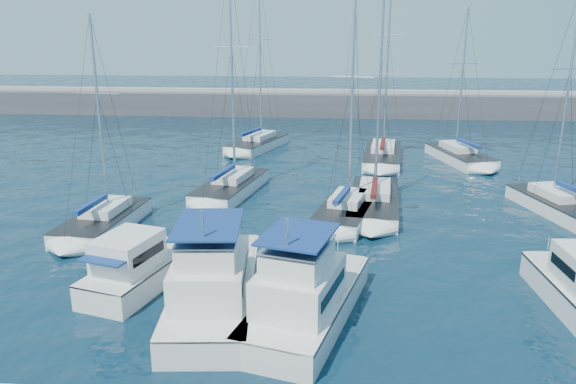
# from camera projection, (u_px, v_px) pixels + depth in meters

# --- Properties ---
(ground) EXTENTS (220.00, 220.00, 0.00)m
(ground) POSITION_uv_depth(u_px,v_px,m) (317.00, 280.00, 27.31)
(ground) COLOR black
(ground) RESTS_ON ground
(breakwater) EXTENTS (160.00, 6.00, 4.45)m
(breakwater) POSITION_uv_depth(u_px,v_px,m) (328.00, 107.00, 76.66)
(breakwater) COLOR #424244
(breakwater) RESTS_ON ground
(motor_yacht_port_outer) EXTENTS (4.33, 6.90, 3.20)m
(motor_yacht_port_outer) POSITION_uv_depth(u_px,v_px,m) (137.00, 269.00, 26.24)
(motor_yacht_port_outer) COLOR silver
(motor_yacht_port_outer) RESTS_ON ground
(motor_yacht_port_inner) EXTENTS (4.37, 10.65, 4.69)m
(motor_yacht_port_inner) POSITION_uv_depth(u_px,v_px,m) (214.00, 284.00, 24.27)
(motor_yacht_port_inner) COLOR silver
(motor_yacht_port_inner) RESTS_ON ground
(motor_yacht_stbd_inner) EXTENTS (5.54, 9.44, 4.69)m
(motor_yacht_stbd_inner) POSITION_uv_depth(u_px,v_px,m) (304.00, 298.00, 23.05)
(motor_yacht_stbd_inner) COLOR silver
(motor_yacht_stbd_inner) RESTS_ON ground
(sailboat_mid_a) EXTENTS (3.74, 7.74, 12.85)m
(sailboat_mid_a) POSITION_uv_depth(u_px,v_px,m) (103.00, 221.00, 33.92)
(sailboat_mid_a) COLOR silver
(sailboat_mid_a) RESTS_ON ground
(sailboat_mid_b) EXTENTS (4.77, 8.96, 16.74)m
(sailboat_mid_b) POSITION_uv_depth(u_px,v_px,m) (231.00, 186.00, 41.06)
(sailboat_mid_b) COLOR silver
(sailboat_mid_b) RESTS_ON ground
(sailboat_mid_c) EXTENTS (4.67, 8.08, 14.16)m
(sailboat_mid_c) POSITION_uv_depth(u_px,v_px,m) (346.00, 211.00, 35.71)
(sailboat_mid_c) COLOR silver
(sailboat_mid_c) RESTS_ON ground
(sailboat_mid_d) EXTENTS (4.08, 9.72, 14.13)m
(sailboat_mid_d) POSITION_uv_depth(u_px,v_px,m) (374.00, 202.00, 37.65)
(sailboat_mid_d) COLOR silver
(sailboat_mid_d) RESTS_ON ground
(sailboat_mid_e) EXTENTS (5.05, 8.41, 14.82)m
(sailboat_mid_e) POSITION_uv_depth(u_px,v_px,m) (559.00, 205.00, 36.85)
(sailboat_mid_e) COLOR silver
(sailboat_mid_e) RESTS_ON ground
(sailboat_back_a) EXTENTS (5.75, 8.95, 16.97)m
(sailboat_back_a) POSITION_uv_depth(u_px,v_px,m) (258.00, 143.00, 55.79)
(sailboat_back_a) COLOR silver
(sailboat_back_a) RESTS_ON ground
(sailboat_back_b) EXTENTS (4.27, 9.98, 17.79)m
(sailboat_back_b) POSITION_uv_depth(u_px,v_px,m) (383.00, 155.00, 50.86)
(sailboat_back_b) COLOR silver
(sailboat_back_b) RESTS_ON ground
(sailboat_back_c) EXTENTS (5.18, 8.90, 13.73)m
(sailboat_back_c) POSITION_uv_depth(u_px,v_px,m) (460.00, 156.00, 50.66)
(sailboat_back_c) COLOR silver
(sailboat_back_c) RESTS_ON ground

